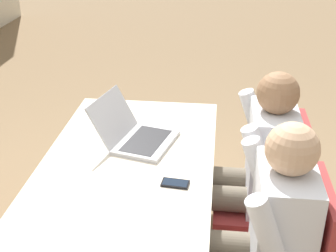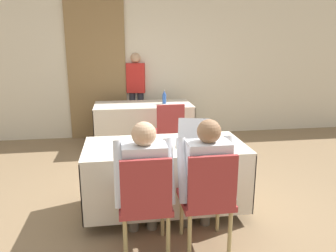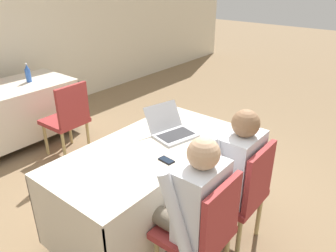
% 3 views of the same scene
% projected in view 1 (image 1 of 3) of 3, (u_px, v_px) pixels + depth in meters
% --- Properties ---
extents(conference_table_near, '(1.65, 0.82, 0.75)m').
position_uv_depth(conference_table_near, '(125.00, 205.00, 2.22)').
color(conference_table_near, beige).
rests_on(conference_table_near, ground_plane).
extents(laptop, '(0.42, 0.44, 0.23)m').
position_uv_depth(laptop, '(136.00, 134.00, 2.38)').
color(laptop, '#B7B7BC').
rests_on(laptop, conference_table_near).
extents(cell_phone, '(0.08, 0.13, 0.01)m').
position_uv_depth(cell_phone, '(175.00, 183.00, 2.05)').
color(cell_phone, black).
rests_on(cell_phone, conference_table_near).
extents(paper_beside_laptop, '(0.24, 0.32, 0.00)m').
position_uv_depth(paper_beside_laptop, '(136.00, 147.00, 2.35)').
color(paper_beside_laptop, white).
rests_on(paper_beside_laptop, conference_table_near).
extents(chair_near_right, '(0.44, 0.44, 0.91)m').
position_uv_depth(chair_near_right, '(272.00, 195.00, 2.41)').
color(chair_near_right, tan).
rests_on(chair_near_right, ground_plane).
extents(person_checkered_shirt, '(0.50, 0.52, 1.17)m').
position_uv_depth(person_checkered_shirt, '(261.00, 236.00, 1.87)').
color(person_checkered_shirt, '#665B4C').
rests_on(person_checkered_shirt, ground_plane).
extents(person_white_shirt, '(0.50, 0.52, 1.17)m').
position_uv_depth(person_white_shirt, '(254.00, 167.00, 2.35)').
color(person_white_shirt, '#665B4C').
rests_on(person_white_shirt, ground_plane).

